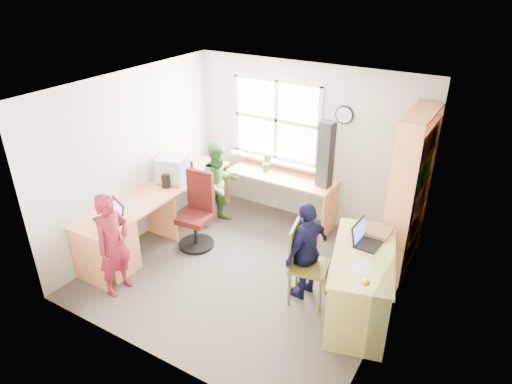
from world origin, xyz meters
TOP-DOWN VIEW (x-y plane):
  - room at (0.01, 0.10)m, footprint 3.64×3.44m
  - l_desk at (-1.31, -0.28)m, footprint 2.38×2.95m
  - right_desk at (1.51, 0.00)m, footprint 0.99×1.53m
  - bookshelf at (1.65, 1.19)m, footprint 0.30×1.02m
  - swivel_chair at (-0.93, 0.22)m, footprint 0.56×0.56m
  - wooden_chair at (0.84, -0.09)m, footprint 0.50×0.50m
  - crt_monitor at (-1.51, 0.43)m, footprint 0.46×0.43m
  - laptop_left at (-1.43, -0.83)m, footprint 0.44×0.41m
  - laptop_right at (1.44, 0.21)m, footprint 0.31×0.37m
  - speaker_a at (-1.47, 0.23)m, footprint 0.13×0.13m
  - speaker_b at (-1.50, 0.79)m, footprint 0.11×0.11m
  - cd_tower at (0.42, 1.43)m, footprint 0.21×0.19m
  - game_box at (1.50, 0.46)m, footprint 0.30×0.30m
  - paper_a at (-1.53, -0.36)m, footprint 0.24×0.32m
  - paper_b at (1.57, -0.25)m, footprint 0.24×0.31m
  - potted_plant at (-0.52, 1.44)m, footprint 0.16×0.13m
  - person_red at (-1.14, -1.10)m, footprint 0.32×0.48m
  - person_green at (-1.00, 0.88)m, footprint 0.71×0.78m
  - person_navy at (0.84, -0.01)m, footprint 0.45×0.77m

SIDE VIEW (x-z plane):
  - l_desk at x=-1.31m, z-range 0.08..0.83m
  - swivel_chair at x=-0.93m, z-range -0.08..1.01m
  - wooden_chair at x=0.84m, z-range 0.04..1.02m
  - right_desk at x=1.51m, z-range 0.18..0.99m
  - person_navy at x=0.84m, z-range 0.00..1.24m
  - person_green at x=-1.00m, z-range 0.00..1.30m
  - person_red at x=-1.14m, z-range 0.00..1.30m
  - paper_a at x=-1.53m, z-range 0.75..0.75m
  - laptop_left at x=-1.43m, z-range 0.68..0.93m
  - paper_b at x=1.57m, z-range 0.81..0.81m
  - game_box at x=1.50m, z-range 0.81..0.87m
  - speaker_b at x=-1.50m, z-range 0.75..0.94m
  - speaker_a at x=-1.47m, z-range 0.75..0.95m
  - laptop_right at x=1.44m, z-range 0.75..0.99m
  - potted_plant at x=-0.52m, z-range 0.75..1.03m
  - crt_monitor at x=-1.51m, z-range 0.75..1.14m
  - bookshelf at x=1.65m, z-range -0.05..2.05m
  - room at x=0.01m, z-range 0.00..2.44m
  - cd_tower at x=0.42m, z-range 0.75..1.70m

